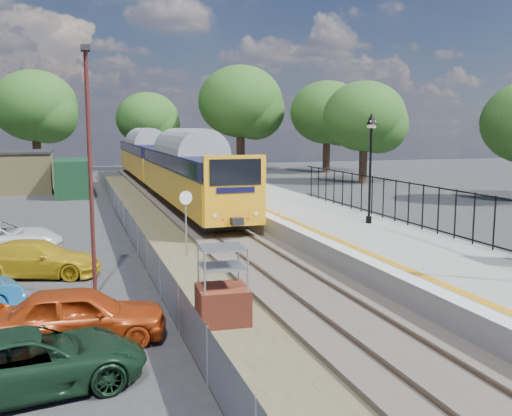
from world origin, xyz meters
name	(u,v)px	position (x,y,z in m)	size (l,w,h in m)	color
ground	(308,294)	(0.00, 0.00, 0.00)	(120.00, 120.00, 0.00)	#2D2D30
track_bed	(215,234)	(-0.47, 9.67, 0.09)	(5.90, 80.00, 0.29)	#473F38
platform	(325,227)	(4.20, 8.00, 0.45)	(5.00, 70.00, 0.90)	gray
platform_edge	(282,219)	(2.14, 8.00, 0.90)	(0.90, 70.00, 0.01)	silver
victorian_lamp_north	(371,142)	(5.30, 6.00, 4.30)	(0.44, 0.44, 4.60)	black
palisade_fence	(451,212)	(6.55, 2.24, 1.84)	(0.12, 26.00, 2.00)	black
wire_fence	(126,219)	(-4.20, 12.00, 0.60)	(0.06, 52.00, 1.20)	#999EA3
outbuilding	(11,173)	(-10.91, 31.21, 1.52)	(10.80, 10.10, 3.12)	#9C8E58
tree_line	(154,110)	(1.40, 42.00, 6.61)	(56.80, 43.80, 11.88)	#332319
train	(162,161)	(0.00, 28.32, 2.34)	(2.82, 40.83, 3.51)	#F0A315
brick_plinth	(222,287)	(-3.04, -1.68, 0.96)	(1.32, 1.32, 2.00)	maroon
speed_sign	(186,213)	(-2.50, 5.85, 1.71)	(0.51, 0.15, 2.55)	#999EA3
carpark_lamp	(90,157)	(-6.00, 1.85, 4.07)	(0.25, 0.50, 7.14)	#4A1B18
car_green	(31,361)	(-7.36, -4.18, 0.59)	(1.95, 4.24, 1.18)	#15301D
car_red	(80,315)	(-6.47, -1.94, 0.66)	(1.56, 3.88, 1.32)	#B23B10
car_yellow	(37,259)	(-7.72, 4.67, 0.60)	(1.67, 4.10, 1.19)	gold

